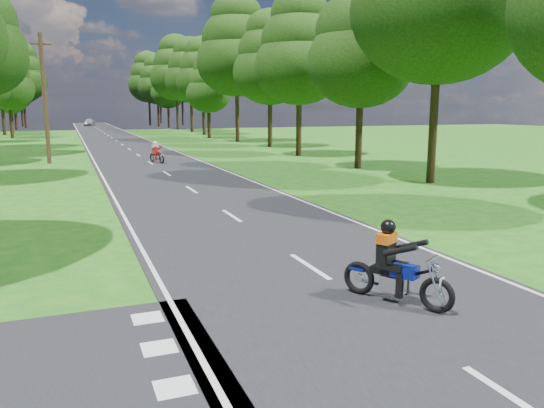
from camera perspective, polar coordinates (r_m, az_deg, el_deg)
name	(u,v)px	position (r m, az deg, el deg)	size (l,w,h in m)	color
ground	(355,297)	(10.24, 8.88, -9.81)	(160.00, 160.00, 0.00)	#185513
main_road	(117,141)	(58.61, -16.38, 6.52)	(7.00, 140.00, 0.02)	black
road_markings	(117,142)	(56.73, -16.35, 6.42)	(7.40, 140.00, 0.01)	silver
treeline	(118,68)	(68.81, -16.26, 13.92)	(40.00, 115.35, 14.78)	black
telegraph_pole	(45,98)	(36.32, -23.26, 10.42)	(1.20, 0.26, 8.00)	#382616
rider_near_blue	(397,262)	(9.79, 13.31, -6.12)	(0.61, 1.82, 1.52)	navy
rider_far_red	(157,152)	(34.78, -12.30, 5.49)	(0.54, 1.63, 1.36)	maroon
distant_car	(90,122)	(108.77, -19.04, 8.34)	(1.67, 4.16, 1.42)	#B5B6BC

